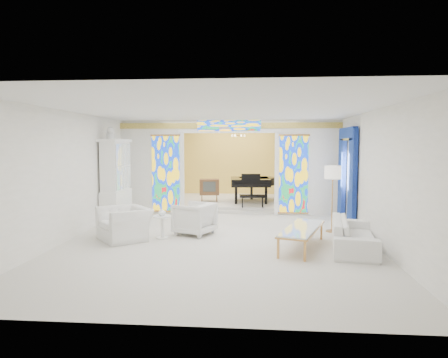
# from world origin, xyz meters

# --- Properties ---
(floor) EXTENTS (12.00, 12.00, 0.00)m
(floor) POSITION_xyz_m (0.00, 0.00, 0.00)
(floor) COLOR beige
(floor) RESTS_ON ground
(ceiling) EXTENTS (7.00, 12.00, 0.02)m
(ceiling) POSITION_xyz_m (0.00, 0.00, 3.00)
(ceiling) COLOR white
(ceiling) RESTS_ON wall_back
(wall_back) EXTENTS (7.00, 0.02, 3.00)m
(wall_back) POSITION_xyz_m (0.00, 6.00, 1.50)
(wall_back) COLOR silver
(wall_back) RESTS_ON floor
(wall_front) EXTENTS (7.00, 0.02, 3.00)m
(wall_front) POSITION_xyz_m (0.00, -6.00, 1.50)
(wall_front) COLOR silver
(wall_front) RESTS_ON floor
(wall_left) EXTENTS (0.02, 12.00, 3.00)m
(wall_left) POSITION_xyz_m (-3.50, 0.00, 1.50)
(wall_left) COLOR silver
(wall_left) RESTS_ON floor
(wall_right) EXTENTS (0.02, 12.00, 3.00)m
(wall_right) POSITION_xyz_m (3.50, 0.00, 1.50)
(wall_right) COLOR silver
(wall_right) RESTS_ON floor
(partition_wall) EXTENTS (7.00, 0.22, 3.00)m
(partition_wall) POSITION_xyz_m (0.00, 2.00, 1.65)
(partition_wall) COLOR silver
(partition_wall) RESTS_ON floor
(stained_glass_left) EXTENTS (0.90, 0.04, 2.40)m
(stained_glass_left) POSITION_xyz_m (-2.03, 1.89, 1.30)
(stained_glass_left) COLOR gold
(stained_glass_left) RESTS_ON partition_wall
(stained_glass_right) EXTENTS (0.90, 0.04, 2.40)m
(stained_glass_right) POSITION_xyz_m (2.03, 1.89, 1.30)
(stained_glass_right) COLOR gold
(stained_glass_right) RESTS_ON partition_wall
(stained_glass_transom) EXTENTS (2.00, 0.04, 0.34)m
(stained_glass_transom) POSITION_xyz_m (0.00, 1.89, 2.82)
(stained_glass_transom) COLOR gold
(stained_glass_transom) RESTS_ON partition_wall
(alcove_platform) EXTENTS (6.80, 3.80, 0.18)m
(alcove_platform) POSITION_xyz_m (0.00, 4.10, 0.09)
(alcove_platform) COLOR beige
(alcove_platform) RESTS_ON floor
(gold_curtain_back) EXTENTS (6.70, 0.10, 2.90)m
(gold_curtain_back) POSITION_xyz_m (0.00, 5.88, 1.50)
(gold_curtain_back) COLOR gold
(gold_curtain_back) RESTS_ON wall_back
(chandelier) EXTENTS (0.48, 0.48, 0.30)m
(chandelier) POSITION_xyz_m (0.20, 4.00, 2.55)
(chandelier) COLOR #C48944
(chandelier) RESTS_ON ceiling
(blue_drapes) EXTENTS (0.14, 1.85, 2.65)m
(blue_drapes) POSITION_xyz_m (3.40, 0.70, 1.58)
(blue_drapes) COLOR navy
(blue_drapes) RESTS_ON wall_right
(china_cabinet) EXTENTS (0.56, 1.46, 2.72)m
(china_cabinet) POSITION_xyz_m (-3.22, 0.60, 1.17)
(china_cabinet) COLOR white
(china_cabinet) RESTS_ON floor
(armchair_left) EXTENTS (1.52, 1.54, 0.75)m
(armchair_left) POSITION_xyz_m (-2.22, -1.66, 0.38)
(armchair_left) COLOR white
(armchair_left) RESTS_ON floor
(armchair_right) EXTENTS (1.14, 1.13, 0.80)m
(armchair_right) POSITION_xyz_m (-0.66, -1.00, 0.40)
(armchair_right) COLOR white
(armchair_right) RESTS_ON floor
(sofa) EXTENTS (1.23, 2.33, 0.65)m
(sofa) POSITION_xyz_m (2.95, -2.11, 0.32)
(sofa) COLOR silver
(sofa) RESTS_ON floor
(side_table) EXTENTS (0.45, 0.45, 0.54)m
(side_table) POSITION_xyz_m (-1.36, -1.48, 0.36)
(side_table) COLOR white
(side_table) RESTS_ON floor
(vase) EXTENTS (0.18, 0.18, 0.18)m
(vase) POSITION_xyz_m (-1.36, -1.48, 0.64)
(vase) COLOR white
(vase) RESTS_ON side_table
(coffee_table) EXTENTS (1.24, 2.15, 0.46)m
(coffee_table) POSITION_xyz_m (1.85, -2.13, 0.42)
(coffee_table) COLOR white
(coffee_table) RESTS_ON floor
(floor_lamp) EXTENTS (0.48, 0.48, 1.69)m
(floor_lamp) POSITION_xyz_m (2.80, -0.41, 1.45)
(floor_lamp) COLOR #C48944
(floor_lamp) RESTS_ON floor
(grand_piano) EXTENTS (1.71, 2.67, 1.04)m
(grand_piano) POSITION_xyz_m (0.76, 3.71, 0.88)
(grand_piano) COLOR black
(grand_piano) RESTS_ON alcove_platform
(tv_console) EXTENTS (0.75, 0.56, 0.81)m
(tv_console) POSITION_xyz_m (-0.82, 3.49, 0.70)
(tv_console) COLOR brown
(tv_console) RESTS_ON alcove_platform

